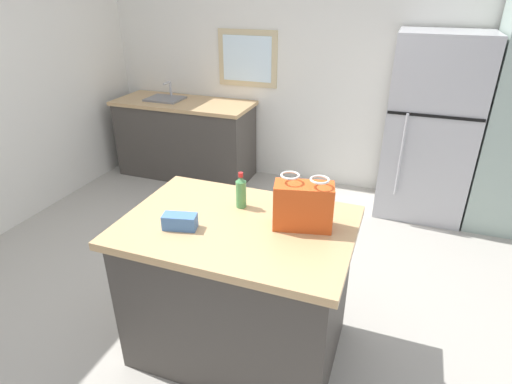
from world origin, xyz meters
TOP-DOWN VIEW (x-y plane):
  - ground at (0.00, 0.00)m, footprint 5.78×5.78m
  - back_wall at (-0.01, 2.32)m, footprint 4.82×0.13m
  - kitchen_island at (0.21, -0.36)m, footprint 1.26×0.88m
  - refrigerator at (1.22, 1.92)m, footprint 0.79×0.67m
  - sink_counter at (-1.41, 1.93)m, footprint 1.58×0.65m
  - shopping_bag at (0.55, -0.27)m, footprint 0.33×0.21m
  - small_box at (-0.06, -0.51)m, footprint 0.19×0.12m
  - bottle at (0.16, -0.17)m, footprint 0.06×0.06m

SIDE VIEW (x-z plane):
  - ground at x=0.00m, z-range 0.00..0.00m
  - kitchen_island at x=0.21m, z-range 0.00..0.90m
  - sink_counter at x=-1.41m, z-range -0.08..0.99m
  - refrigerator at x=1.22m, z-range 0.00..1.72m
  - small_box at x=-0.06m, z-range 0.90..0.98m
  - bottle at x=0.16m, z-range 0.89..1.11m
  - shopping_bag at x=0.55m, z-range 0.88..1.18m
  - back_wall at x=-0.01m, z-range 0.00..2.76m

